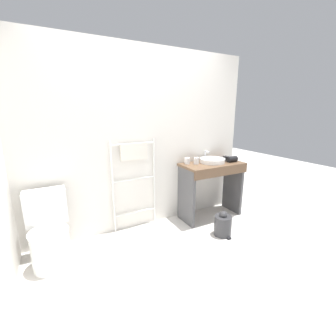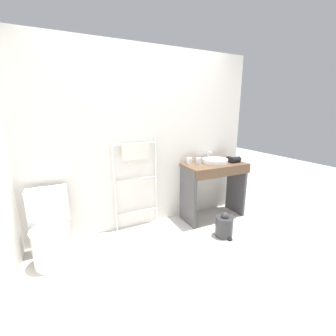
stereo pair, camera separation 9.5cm
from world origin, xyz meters
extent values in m
plane|color=silver|center=(0.00, 0.00, 0.00)|extent=(12.00, 12.00, 0.00)
cube|color=silver|center=(0.00, 1.34, 1.18)|extent=(3.22, 0.12, 2.37)
cylinder|color=white|center=(-1.18, 0.87, 0.19)|extent=(0.36, 0.36, 0.38)
cylinder|color=white|center=(-1.18, 0.87, 0.40)|extent=(0.38, 0.38, 0.02)
cube|color=white|center=(-1.18, 1.13, 0.57)|extent=(0.41, 0.18, 0.37)
cylinder|color=silver|center=(-1.18, 1.13, 0.77)|extent=(0.05, 0.05, 0.01)
cylinder|color=white|center=(-0.42, 1.25, 0.61)|extent=(0.02, 0.02, 1.21)
cylinder|color=white|center=(0.16, 1.25, 0.61)|extent=(0.02, 0.02, 1.21)
cylinder|color=white|center=(-0.13, 1.25, 0.22)|extent=(0.58, 0.02, 0.02)
cylinder|color=white|center=(-0.13, 1.25, 0.69)|extent=(0.58, 0.02, 0.02)
cylinder|color=white|center=(-0.13, 1.25, 1.17)|extent=(0.58, 0.02, 0.02)
cube|color=silver|center=(-0.13, 1.22, 1.07)|extent=(0.36, 0.04, 0.22)
cube|color=brown|center=(0.99, 1.03, 0.82)|extent=(0.92, 0.47, 0.03)
cube|color=brown|center=(0.99, 0.81, 0.75)|extent=(0.92, 0.02, 0.10)
cube|color=#4C4C4F|center=(0.55, 1.03, 0.40)|extent=(0.04, 0.40, 0.80)
cube|color=#4C4C4F|center=(1.43, 1.03, 0.40)|extent=(0.04, 0.40, 0.80)
cylinder|color=white|center=(1.02, 1.06, 0.86)|extent=(0.37, 0.37, 0.06)
cylinder|color=silver|center=(1.02, 1.06, 0.89)|extent=(0.30, 0.30, 0.01)
cylinder|color=silver|center=(1.02, 1.24, 0.91)|extent=(0.02, 0.02, 0.15)
cylinder|color=silver|center=(1.02, 1.19, 0.97)|extent=(0.02, 0.09, 0.02)
cylinder|color=white|center=(0.64, 1.16, 0.88)|extent=(0.08, 0.08, 0.09)
cylinder|color=white|center=(0.76, 1.10, 0.88)|extent=(0.07, 0.07, 0.09)
cylinder|color=black|center=(1.30, 0.96, 0.88)|extent=(0.15, 0.09, 0.09)
cone|color=black|center=(1.40, 0.96, 0.88)|extent=(0.05, 0.07, 0.07)
cube|color=black|center=(1.27, 1.05, 0.88)|extent=(0.05, 0.09, 0.06)
cylinder|color=#333335|center=(0.80, 0.52, 0.13)|extent=(0.22, 0.22, 0.26)
sphere|color=#333335|center=(0.80, 0.52, 0.28)|extent=(0.10, 0.10, 0.10)
cube|color=black|center=(0.80, 0.39, 0.01)|extent=(0.05, 0.04, 0.02)
camera|label=1|loc=(-1.07, -1.47, 1.58)|focal=24.00mm
camera|label=2|loc=(-0.99, -1.51, 1.58)|focal=24.00mm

